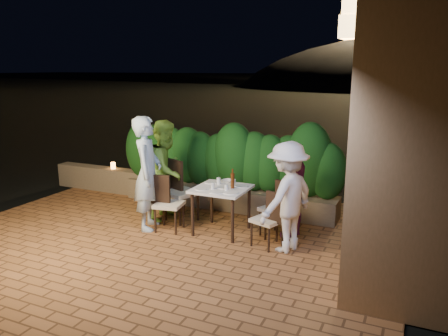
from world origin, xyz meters
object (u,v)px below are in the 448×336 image
Objects in this scene: bowl at (228,181)px; diner_green at (167,170)px; chair_left_back at (182,191)px; diner_purple at (295,190)px; diner_blue at (148,173)px; parapet_lamp at (113,166)px; beer_bottle at (233,179)px; chair_left_front at (169,203)px; chair_right_back at (276,208)px; dining_table at (221,210)px; diner_white at (287,197)px; chair_right_front at (267,219)px.

diner_green reaches higher than bowl.
chair_left_back is 0.70× the size of diner_purple.
diner_blue is 1.24× the size of diner_purple.
diner_blue is at bearing -38.25° from parapet_lamp.
chair_left_front is at bearing -162.42° from beer_bottle.
diner_purple is (2.29, 0.63, -0.18)m from diner_blue.
beer_bottle is 0.34× the size of chair_right_back.
diner_blue is 2.50m from parapet_lamp.
diner_white reaches higher than dining_table.
beer_bottle is 0.99m from diner_purple.
diner_purple is (0.94, 0.27, -0.15)m from beer_bottle.
chair_left_back is at bearing 4.31° from chair_right_front.
diner_purple reaches higher than chair_left_front.
diner_green is at bearing 5.86° from chair_right_front.
chair_right_back is (0.85, 0.22, 0.09)m from dining_table.
bowl is at bearing -81.40° from diner_blue.
dining_table is 3.36m from parapet_lamp.
chair_left_front is at bearing -74.86° from diner_purple.
bowl is at bearing 96.99° from dining_table.
diner_white is at bearing -12.26° from dining_table.
diner_green is (-1.13, -0.08, 0.10)m from bowl.
chair_left_back is 0.65× the size of diner_white.
diner_purple is (1.93, 0.59, 0.29)m from chair_left_front.
dining_table is 0.79× the size of chair_left_back.
chair_right_back is at bearing -69.59° from chair_right_front.
diner_green reaches higher than parapet_lamp.
diner_white reaches higher than bowl.
diner_green reaches higher than dining_table.
diner_purple reaches higher than parapet_lamp.
dining_table is 4.40× the size of bowl.
diner_green is 1.08× the size of diner_white.
chair_right_front reaches higher than parapet_lamp.
diner_white reaches higher than diner_purple.
diner_blue reaches higher than beer_bottle.
diner_blue reaches higher than chair_right_back.
diner_white is (1.20, -0.59, 0.03)m from bowl.
diner_purple is at bearing -154.21° from diner_white.
diner_blue is (-1.14, -0.65, 0.16)m from bowl.
chair_right_back reaches higher than chair_right_front.
diner_green is at bearing -162.25° from chair_left_back.
diner_purple reaches higher than chair_right_front.
chair_left_front is 1.07× the size of chair_right_front.
beer_bottle is 1.13m from chair_left_front.
chair_left_front is 0.53× the size of diner_green.
chair_left_back reaches higher than chair_right_back.
beer_bottle is 0.39m from bowl.
chair_left_front reaches higher than dining_table.
chair_right_front is 2.14m from diner_green.
diner_green is (-0.30, 0.02, 0.35)m from chair_left_back.
dining_table is 0.56m from beer_bottle.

